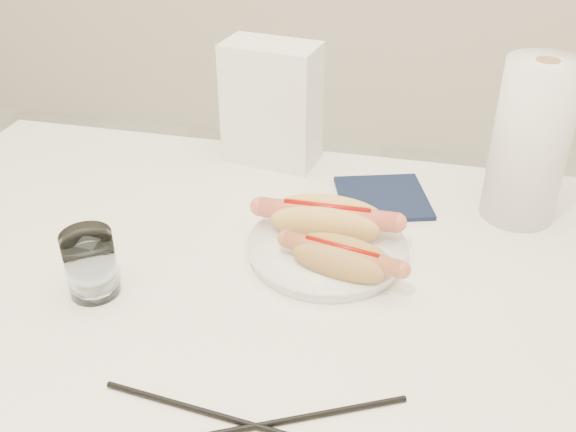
% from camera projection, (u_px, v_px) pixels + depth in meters
% --- Properties ---
extents(table, '(1.20, 0.80, 0.75)m').
position_uv_depth(table, '(259.00, 319.00, 0.89)').
color(table, white).
rests_on(table, ground).
extents(plate, '(0.28, 0.28, 0.02)m').
position_uv_depth(plate, '(327.00, 251.00, 0.90)').
color(plate, white).
rests_on(plate, table).
extents(hotdog_left, '(0.19, 0.08, 0.05)m').
position_uv_depth(hotdog_left, '(327.00, 219.00, 0.91)').
color(hotdog_left, '#EDB95E').
rests_on(hotdog_left, plate).
extents(hotdog_right, '(0.16, 0.09, 0.04)m').
position_uv_depth(hotdog_right, '(342.00, 258.00, 0.84)').
color(hotdog_right, tan).
rests_on(hotdog_right, plate).
extents(water_glass, '(0.06, 0.06, 0.09)m').
position_uv_depth(water_glass, '(91.00, 264.00, 0.82)').
color(water_glass, silver).
rests_on(water_glass, table).
extents(chopstick_near, '(0.22, 0.03, 0.01)m').
position_uv_depth(chopstick_near, '(200.00, 410.00, 0.67)').
color(chopstick_near, black).
rests_on(chopstick_near, table).
extents(chopstick_far, '(0.20, 0.10, 0.01)m').
position_uv_depth(chopstick_far, '(306.00, 417.00, 0.67)').
color(chopstick_far, black).
rests_on(chopstick_far, table).
extents(napkin_box, '(0.17, 0.11, 0.21)m').
position_uv_depth(napkin_box, '(272.00, 104.00, 1.10)').
color(napkin_box, white).
rests_on(napkin_box, table).
extents(navy_napkin, '(0.17, 0.17, 0.01)m').
position_uv_depth(navy_napkin, '(383.00, 198.00, 1.04)').
color(navy_napkin, '#101833').
rests_on(navy_napkin, table).
extents(paper_towel_roll, '(0.11, 0.11, 0.24)m').
position_uv_depth(paper_towel_roll, '(530.00, 142.00, 0.94)').
color(paper_towel_roll, white).
rests_on(paper_towel_roll, table).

